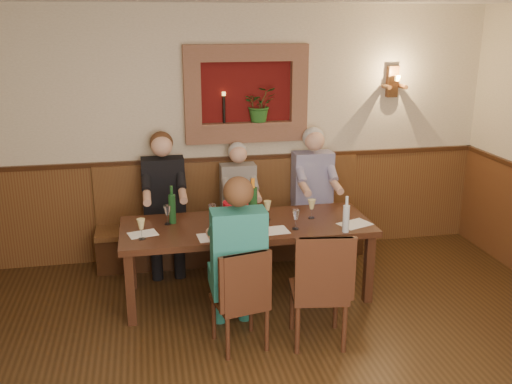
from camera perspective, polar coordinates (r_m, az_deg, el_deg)
room_shell at (r=3.44m, az=4.55°, el=4.14°), size 6.04×6.04×2.82m
wainscoting at (r=3.94m, az=4.10°, el=-14.66°), size 6.02×6.02×1.15m
wall_niche at (r=6.33m, az=-0.60°, el=9.38°), size 1.36×0.30×1.06m
wall_sconce at (r=6.80m, az=13.54°, el=10.61°), size 0.25×0.20×0.35m
dining_table at (r=5.52m, az=-0.92°, el=-3.93°), size 2.40×0.90×0.75m
bench at (r=6.51m, az=-2.40°, el=-3.86°), size 3.00×0.45×1.11m
chair_near_left at (r=4.85m, az=-1.55°, el=-12.45°), size 0.47×0.47×0.90m
chair_near_right at (r=4.92m, az=6.21°, el=-11.65°), size 0.51×0.51×1.02m
person_bench_left at (r=6.25m, az=-9.08°, el=-2.10°), size 0.45×0.56×1.50m
person_bench_mid at (r=6.35m, az=-1.65°, el=-2.23°), size 0.39×0.48×1.35m
person_bench_right at (r=6.51m, az=5.82°, el=-1.22°), size 0.45×0.55×1.49m
person_chair_front at (r=4.81m, az=-1.90°, el=-8.08°), size 0.44×0.54×1.47m
spittoon_bucket at (r=5.31m, az=-2.04°, el=-2.38°), size 0.31×0.31×0.27m
wine_bottle_green_a at (r=5.43m, az=-0.31°, el=-1.31°), size 0.11×0.11×0.45m
wine_bottle_green_b at (r=5.53m, az=-8.38°, el=-1.60°), size 0.07×0.07×0.37m
water_bottle at (r=5.31m, az=9.00°, el=-2.56°), size 0.08×0.08×0.35m
tasting_sheet_a at (r=5.34m, az=-11.25°, el=-4.13°), size 0.30×0.24×0.00m
tasting_sheet_b at (r=5.32m, az=1.56°, el=-3.90°), size 0.33×0.24×0.00m
tasting_sheet_c at (r=5.57m, az=9.86°, el=-3.17°), size 0.36×0.31×0.00m
tasting_sheet_d at (r=5.19m, az=-4.08°, el=-4.49°), size 0.33×0.25×0.00m
wine_glass_0 at (r=5.34m, az=4.00°, el=-2.75°), size 0.08×0.08×0.19m
wine_glass_1 at (r=5.52m, az=-8.84°, el=-2.26°), size 0.08×0.08×0.19m
wine_glass_2 at (r=5.58m, az=1.15°, el=-1.84°), size 0.08×0.08×0.19m
wine_glass_3 at (r=5.64m, az=5.58°, el=-1.69°), size 0.08×0.08×0.19m
wine_glass_4 at (r=5.09m, az=-3.24°, el=-3.76°), size 0.08×0.08×0.19m
wine_glass_5 at (r=5.19m, az=-11.40°, el=-3.65°), size 0.08×0.08×0.19m
wine_glass_6 at (r=5.49m, az=-4.37°, el=-2.20°), size 0.08×0.08×0.19m
wine_glass_7 at (r=5.26m, az=-0.96°, el=-3.02°), size 0.08×0.08×0.19m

